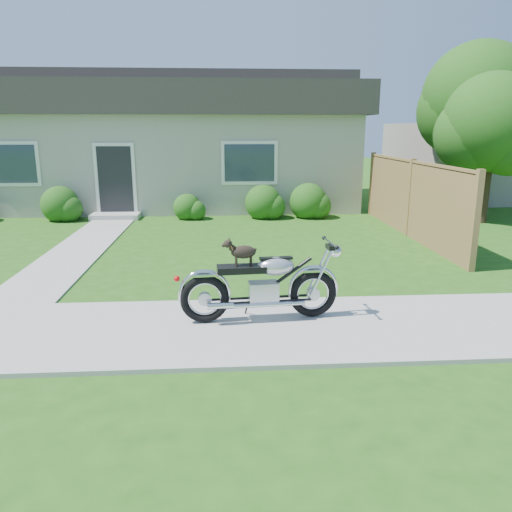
{
  "coord_description": "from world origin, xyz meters",
  "views": [
    {
      "loc": [
        1.68,
        -6.21,
        2.6
      ],
      "look_at": [
        2.16,
        1.0,
        0.75
      ],
      "focal_mm": 35.0,
      "sensor_mm": 36.0,
      "label": 1
    }
  ],
  "objects": [
    {
      "name": "motorcycle_with_dog",
      "position": [
        2.21,
        0.24,
        0.54
      ],
      "size": [
        2.22,
        0.6,
        1.14
      ],
      "rotation": [
        0.0,
        0.0,
        0.08
      ],
      "color": "black",
      "rests_on": "sidewalk"
    },
    {
      "name": "house",
      "position": [
        -0.0,
        11.99,
        2.16
      ],
      "size": [
        12.6,
        7.03,
        4.5
      ],
      "color": "#B3AFA2",
      "rests_on": "ground"
    },
    {
      "name": "walkway",
      "position": [
        -1.5,
        5.0,
        0.01
      ],
      "size": [
        1.2,
        8.0,
        0.03
      ],
      "primitive_type": "cube",
      "color": "#9E9B93",
      "rests_on": "ground"
    },
    {
      "name": "tree_far",
      "position": [
        9.72,
        9.33,
        3.35
      ],
      "size": [
        3.4,
        3.4,
        5.22
      ],
      "color": "#3D2B1C",
      "rests_on": "ground"
    },
    {
      "name": "ground",
      "position": [
        0.0,
        0.0,
        0.0
      ],
      "size": [
        80.0,
        80.0,
        0.0
      ],
      "primitive_type": "plane",
      "color": "#235114",
      "rests_on": "ground"
    },
    {
      "name": "shrub_row",
      "position": [
        0.32,
        8.5,
        0.44
      ],
      "size": [
        10.78,
        1.12,
        1.12
      ],
      "color": "#214F15",
      "rests_on": "ground"
    },
    {
      "name": "potted_plant_left",
      "position": [
        -3.14,
        8.55,
        0.39
      ],
      "size": [
        0.92,
        0.89,
        0.78
      ],
      "primitive_type": "imported",
      "rotation": [
        0.0,
        0.0,
        2.56
      ],
      "color": "#17581C",
      "rests_on": "ground"
    },
    {
      "name": "potted_plant_right",
      "position": [
        0.81,
        8.55,
        0.34
      ],
      "size": [
        0.53,
        0.53,
        0.67
      ],
      "primitive_type": "imported",
      "rotation": [
        0.0,
        0.0,
        3.78
      ],
      "color": "#386F1E",
      "rests_on": "ground"
    },
    {
      "name": "tree_near",
      "position": [
        9.15,
        7.28,
        2.63
      ],
      "size": [
        2.72,
        2.68,
        4.1
      ],
      "color": "#3D2B1C",
      "rests_on": "ground"
    },
    {
      "name": "fence",
      "position": [
        6.3,
        5.75,
        0.94
      ],
      "size": [
        0.12,
        6.62,
        1.9
      ],
      "color": "olive",
      "rests_on": "ground"
    },
    {
      "name": "sidewalk",
      "position": [
        0.0,
        0.0,
        0.02
      ],
      "size": [
        24.0,
        2.2,
        0.04
      ],
      "primitive_type": "cube",
      "color": "#9E9B93",
      "rests_on": "ground"
    }
  ]
}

